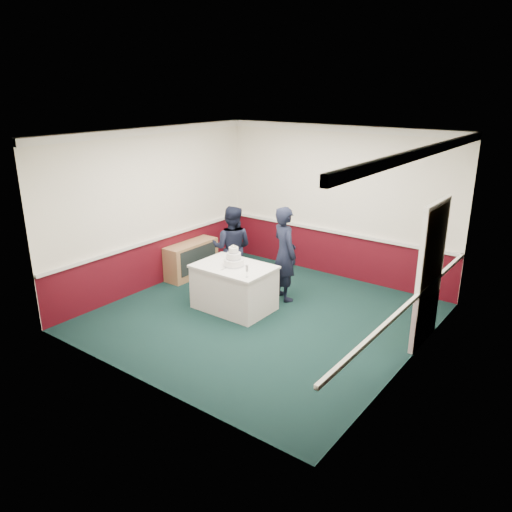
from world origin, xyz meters
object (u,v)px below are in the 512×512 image
Objects in this scene: wedding_cake at (234,260)px; cake_knife at (225,269)px; cake_table at (234,287)px; champagne_flute at (247,269)px; person_woman at (285,254)px; sideboard at (192,259)px; person_man at (232,248)px.

wedding_cake reaches higher than cake_knife.
cake_table is at bearing -90.00° from wedding_cake.
wedding_cake is at bearing 90.00° from cake_table.
champagne_flute reaches higher than cake_table.
champagne_flute is 1.17m from person_woman.
champagne_flute is (0.50, -0.28, 0.53)m from cake_table.
person_woman is (0.45, 0.88, 0.46)m from cake_table.
wedding_cake is 0.21× the size of person_woman.
cake_table is 0.50m from wedding_cake.
cake_knife is 0.13× the size of person_woman.
champagne_flute is at bearing 121.79° from person_woman.
person_man is at bearing 0.56° from sideboard.
cake_table is 6.00× the size of cake_knife.
cake_table is 0.44m from cake_knife.
wedding_cake is (1.70, -0.72, 0.55)m from sideboard.
person_man is at bearing 131.31° from wedding_cake.
cake_knife is at bearing 95.42° from person_woman.
sideboard is at bearing 155.64° from champagne_flute.
cake_knife is 1.11m from person_man.
person_woman is at bearing 67.16° from cake_knife.
cake_knife is at bearing -98.53° from cake_table.
cake_knife is at bearing -28.75° from sideboard.
person_woman is at bearing 4.45° from sideboard.
cake_table is 0.82× the size of person_man.
cake_table is 3.63× the size of wedding_cake.
person_woman is (0.48, 1.08, 0.07)m from cake_knife.
cake_table is at bearing 150.75° from champagne_flute.
person_man is 1.10m from person_woman.
person_man reaches higher than cake_table.
wedding_cake reaches higher than cake_table.
sideboard is 1.92m from wedding_cake.
sideboard is 5.45× the size of cake_knife.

